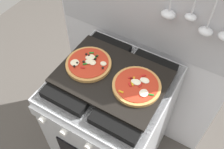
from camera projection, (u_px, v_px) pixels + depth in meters
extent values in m
cube|color=silver|center=(140.00, 54.00, 1.55)|extent=(1.10, 0.03, 1.55)
cube|color=#ADADB2|center=(145.00, 3.00, 1.25)|extent=(1.08, 0.00, 0.56)
ellipsoid|color=silver|center=(168.00, 14.00, 1.19)|extent=(0.07, 0.06, 0.04)
ellipsoid|color=silver|center=(191.00, 17.00, 1.13)|extent=(0.06, 0.05, 0.03)
cylinder|color=silver|center=(215.00, 6.00, 1.04)|extent=(0.01, 0.01, 0.23)
ellipsoid|color=silver|center=(206.00, 31.00, 1.14)|extent=(0.07, 0.06, 0.04)
cube|color=#B7BABF|center=(112.00, 123.00, 1.63)|extent=(0.60, 0.60, 0.86)
cube|color=black|center=(112.00, 83.00, 1.30)|extent=(0.59, 0.59, 0.01)
cube|color=black|center=(89.00, 70.00, 1.33)|extent=(0.24, 0.51, 0.04)
cube|color=black|center=(137.00, 92.00, 1.24)|extent=(0.24, 0.51, 0.04)
cube|color=#B7BABF|center=(78.00, 136.00, 1.18)|extent=(0.58, 0.02, 0.07)
cylinder|color=silver|center=(42.00, 120.00, 1.23)|extent=(0.04, 0.02, 0.04)
cylinder|color=silver|center=(63.00, 133.00, 1.19)|extent=(0.04, 0.02, 0.04)
cylinder|color=silver|center=(88.00, 147.00, 1.14)|extent=(0.04, 0.02, 0.04)
cube|color=black|center=(112.00, 77.00, 1.26)|extent=(0.54, 0.38, 0.02)
cylinder|color=#C18947|center=(88.00, 64.00, 1.29)|extent=(0.23, 0.23, 0.02)
cylinder|color=#B72D19|center=(88.00, 63.00, 1.28)|extent=(0.21, 0.21, 0.00)
ellipsoid|color=beige|center=(91.00, 57.00, 1.30)|extent=(0.04, 0.04, 0.01)
ellipsoid|color=beige|center=(90.00, 61.00, 1.28)|extent=(0.03, 0.03, 0.01)
ellipsoid|color=beige|center=(88.00, 62.00, 1.28)|extent=(0.03, 0.03, 0.01)
ellipsoid|color=beige|center=(93.00, 63.00, 1.27)|extent=(0.03, 0.03, 0.01)
ellipsoid|color=beige|center=(88.00, 62.00, 1.28)|extent=(0.03, 0.03, 0.01)
ellipsoid|color=beige|center=(103.00, 64.00, 1.27)|extent=(0.03, 0.03, 0.01)
ellipsoid|color=beige|center=(88.00, 58.00, 1.30)|extent=(0.03, 0.03, 0.01)
ellipsoid|color=beige|center=(75.00, 63.00, 1.27)|extent=(0.05, 0.05, 0.01)
sphere|color=black|center=(74.00, 66.00, 1.26)|extent=(0.01, 0.01, 0.01)
sphere|color=black|center=(95.00, 59.00, 1.29)|extent=(0.01, 0.01, 0.01)
sphere|color=black|center=(86.00, 54.00, 1.31)|extent=(0.01, 0.01, 0.01)
cube|color=#19721E|center=(97.00, 57.00, 1.30)|extent=(0.01, 0.02, 0.00)
cube|color=#19721E|center=(91.00, 53.00, 1.32)|extent=(0.02, 0.02, 0.00)
sphere|color=black|center=(83.00, 62.00, 1.28)|extent=(0.01, 0.01, 0.01)
sphere|color=black|center=(89.00, 55.00, 1.30)|extent=(0.01, 0.01, 0.01)
sphere|color=black|center=(97.00, 56.00, 1.30)|extent=(0.01, 0.01, 0.01)
cube|color=#19721E|center=(85.00, 64.00, 1.27)|extent=(0.02, 0.02, 0.00)
cube|color=red|center=(83.00, 67.00, 1.26)|extent=(0.03, 0.02, 0.00)
sphere|color=black|center=(77.00, 63.00, 1.27)|extent=(0.01, 0.01, 0.01)
sphere|color=black|center=(102.00, 68.00, 1.25)|extent=(0.01, 0.01, 0.01)
cylinder|color=#C18947|center=(137.00, 86.00, 1.20)|extent=(0.23, 0.23, 0.02)
cylinder|color=#B72D19|center=(137.00, 84.00, 1.20)|extent=(0.21, 0.21, 0.00)
ellipsoid|color=#F4EACC|center=(144.00, 93.00, 1.16)|extent=(0.04, 0.05, 0.01)
ellipsoid|color=#F4EACC|center=(134.00, 81.00, 1.20)|extent=(0.03, 0.03, 0.01)
ellipsoid|color=#F4EACC|center=(145.00, 80.00, 1.20)|extent=(0.04, 0.03, 0.01)
ellipsoid|color=#F4EACC|center=(143.00, 80.00, 1.20)|extent=(0.03, 0.03, 0.01)
ellipsoid|color=#F4EACC|center=(137.00, 82.00, 1.20)|extent=(0.04, 0.04, 0.01)
cube|color=red|center=(141.00, 78.00, 1.21)|extent=(0.01, 0.02, 0.00)
cube|color=red|center=(140.00, 85.00, 1.19)|extent=(0.01, 0.02, 0.00)
cube|color=red|center=(130.00, 85.00, 1.19)|extent=(0.02, 0.02, 0.00)
cube|color=red|center=(143.00, 75.00, 1.22)|extent=(0.02, 0.02, 0.00)
cube|color=gold|center=(121.00, 92.00, 1.16)|extent=(0.02, 0.01, 0.00)
cube|color=red|center=(131.00, 78.00, 1.21)|extent=(0.03, 0.01, 0.00)
cube|color=gold|center=(132.00, 84.00, 1.19)|extent=(0.02, 0.02, 0.00)
cube|color=gold|center=(134.00, 79.00, 1.21)|extent=(0.01, 0.03, 0.00)
cube|color=#19721E|center=(151.00, 95.00, 1.15)|extent=(0.03, 0.02, 0.00)
cube|color=red|center=(132.00, 79.00, 1.21)|extent=(0.03, 0.02, 0.00)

